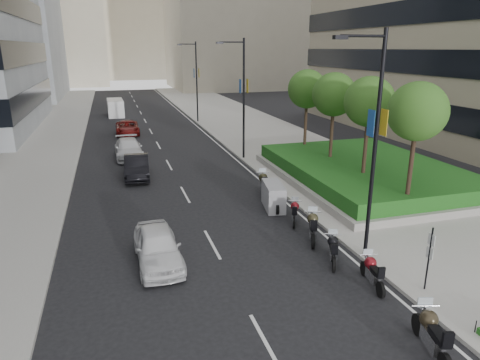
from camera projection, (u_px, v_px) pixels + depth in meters
name	position (u px, v px, depth m)	size (l,w,h in m)	color
ground	(277.00, 285.00, 15.65)	(160.00, 160.00, 0.00)	black
sidewalk_right	(252.00, 129.00, 45.55)	(10.00, 100.00, 0.15)	#9E9B93
sidewalk_left	(38.00, 140.00, 39.77)	(8.00, 100.00, 0.15)	#9E9B93
lane_edge	(204.00, 132.00, 44.11)	(0.12, 100.00, 0.01)	silver
lane_centre	(153.00, 135.00, 42.68)	(0.12, 100.00, 0.01)	silver
building_cream_right	(237.00, 0.00, 89.57)	(28.00, 24.00, 36.00)	#B7AD93
building_cream_left	(44.00, 8.00, 97.15)	(26.00, 24.00, 34.00)	#B7AD93
building_cream_centre	(129.00, 8.00, 120.36)	(30.00, 24.00, 38.00)	#B7AD93
planter	(365.00, 177.00, 27.45)	(10.00, 14.00, 0.40)	gray
hedge	(366.00, 168.00, 27.28)	(9.40, 13.40, 0.80)	#1D4C15
tree_0	(417.00, 112.00, 20.05)	(2.80, 2.80, 6.30)	#332319
tree_1	(369.00, 102.00, 23.71)	(2.80, 2.80, 6.30)	#332319
tree_2	(334.00, 95.00, 27.37)	(2.80, 2.80, 6.30)	#332319
tree_3	(307.00, 89.00, 31.03)	(2.80, 2.80, 6.30)	#332319
lamp_post_0	(372.00, 137.00, 16.21)	(2.34, 0.45, 9.00)	black
lamp_post_1	(242.00, 93.00, 31.76)	(2.34, 0.45, 9.00)	black
lamp_post_2	(195.00, 78.00, 48.23)	(2.34, 0.45, 9.00)	black
parking_sign	(429.00, 256.00, 14.72)	(0.06, 0.32, 2.50)	black
motorcycle_0	(431.00, 334.00, 11.96)	(0.96, 2.36, 1.20)	black
motorcycle_1	(372.00, 272.00, 15.46)	(0.69, 2.04, 1.02)	black
motorcycle_2	(333.00, 249.00, 17.18)	(1.02, 1.93, 1.03)	black
motorcycle_3	(313.00, 227.00, 19.16)	(1.13, 2.21, 1.17)	black
motorcycle_4	(295.00, 212.00, 21.13)	(0.98, 1.85, 0.99)	black
motorcycle_5	(273.00, 196.00, 22.91)	(1.31, 2.41, 1.38)	black
motorcycle_6	(263.00, 184.00, 25.16)	(0.90, 2.41, 1.22)	black
car_a	(158.00, 247.00, 17.03)	(1.72, 4.27, 1.45)	white
car_b	(137.00, 167.00, 28.45)	(1.56, 4.47, 1.47)	black
car_c	(129.00, 149.00, 33.57)	(2.04, 5.02, 1.46)	silver
car_d	(127.00, 128.00, 42.75)	(2.23, 4.84, 1.34)	#600C0B
delivery_van	(116.00, 108.00, 54.20)	(2.00, 4.95, 2.06)	silver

